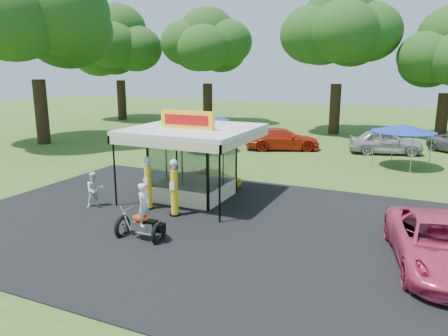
{
  "coord_description": "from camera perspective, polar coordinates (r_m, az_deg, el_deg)",
  "views": [
    {
      "loc": [
        7.61,
        -12.39,
        6.12
      ],
      "look_at": [
        0.02,
        4.0,
        1.88
      ],
      "focal_mm": 35.0,
      "sensor_mm": 36.0,
      "label": 1
    }
  ],
  "objects": [
    {
      "name": "ground",
      "position": [
        15.78,
        -6.28,
        -9.69
      ],
      "size": [
        120.0,
        120.0,
        0.0
      ],
      "primitive_type": "plane",
      "color": "#33561B",
      "rests_on": "ground"
    },
    {
      "name": "asphalt_apron",
      "position": [
        17.39,
        -2.86,
        -7.34
      ],
      "size": [
        20.0,
        14.0,
        0.04
      ],
      "primitive_type": "cube",
      "color": "black",
      "rests_on": "ground"
    },
    {
      "name": "gas_station_kiosk",
      "position": [
        20.33,
        -4.0,
        0.87
      ],
      "size": [
        5.4,
        5.4,
        4.18
      ],
      "color": "white",
      "rests_on": "ground"
    },
    {
      "name": "gas_pump_left",
      "position": [
        19.1,
        -9.88,
        -2.13
      ],
      "size": [
        0.44,
        0.44,
        2.36
      ],
      "color": "black",
      "rests_on": "ground"
    },
    {
      "name": "gas_pump_right",
      "position": [
        18.08,
        -6.5,
        -2.77
      ],
      "size": [
        0.45,
        0.45,
        2.44
      ],
      "color": "black",
      "rests_on": "ground"
    },
    {
      "name": "motorcycle",
      "position": [
        15.91,
        -10.57,
        -6.36
      ],
      "size": [
        1.85,
        0.91,
        2.19
      ],
      "rotation": [
        0.0,
        0.0,
        0.03
      ],
      "color": "black",
      "rests_on": "ground"
    },
    {
      "name": "spare_tires",
      "position": [
        20.44,
        -9.66,
        -3.23
      ],
      "size": [
        1.02,
        0.9,
        0.82
      ],
      "rotation": [
        0.0,
        0.0,
        0.5
      ],
      "color": "black",
      "rests_on": "ground"
    },
    {
      "name": "kiosk_car",
      "position": [
        22.54,
        -1.25,
        -1.28
      ],
      "size": [
        2.82,
        1.13,
        0.96
      ],
      "primitive_type": "imported",
      "rotation": [
        0.0,
        0.0,
        1.57
      ],
      "color": "yellow",
      "rests_on": "ground"
    },
    {
      "name": "pink_sedan",
      "position": [
        15.13,
        26.36,
        -8.86
      ],
      "size": [
        3.78,
        6.13,
        1.58
      ],
      "primitive_type": "imported",
      "rotation": [
        0.0,
        0.0,
        0.21
      ],
      "color": "#D33966",
      "rests_on": "ground"
    },
    {
      "name": "spectator_west",
      "position": [
        20.03,
        -16.54,
        -2.74
      ],
      "size": [
        0.95,
        0.99,
        1.61
      ],
      "primitive_type": "imported",
      "rotation": [
        0.0,
        0.0,
        0.95
      ],
      "color": "white",
      "rests_on": "ground"
    },
    {
      "name": "bg_car_b",
      "position": [
        32.85,
        7.62,
        3.78
      ],
      "size": [
        5.92,
        4.29,
        1.59
      ],
      "primitive_type": "imported",
      "rotation": [
        0.0,
        0.0,
        1.99
      ],
      "color": "red",
      "rests_on": "ground"
    },
    {
      "name": "bg_car_c",
      "position": [
        33.04,
        20.33,
        3.22
      ],
      "size": [
        5.35,
        3.3,
        1.7
      ],
      "primitive_type": "imported",
      "rotation": [
        0.0,
        0.0,
        1.85
      ],
      "color": "#9C9DA0",
      "rests_on": "ground"
    },
    {
      "name": "tent_west",
      "position": [
        31.56,
        -2.99,
        6.67
      ],
      "size": [
        4.0,
        4.0,
        2.8
      ],
      "rotation": [
        0.0,
        0.0,
        0.42
      ],
      "color": "gray",
      "rests_on": "ground"
    },
    {
      "name": "tent_east",
      "position": [
        28.69,
        22.41,
        4.79
      ],
      "size": [
        3.81,
        3.81,
        2.66
      ],
      "rotation": [
        0.0,
        0.0,
        -0.41
      ],
      "color": "gray",
      "rests_on": "ground"
    },
    {
      "name": "oak_far_a",
      "position": [
        52.35,
        -13.55,
        14.91
      ],
      "size": [
        10.59,
        10.59,
        12.55
      ],
      "color": "black",
      "rests_on": "ground"
    },
    {
      "name": "oak_far_b",
      "position": [
        47.36,
        -2.2,
        14.92
      ],
      "size": [
        9.89,
        9.89,
        11.8
      ],
      "color": "black",
      "rests_on": "ground"
    },
    {
      "name": "oak_far_c",
      "position": [
        41.35,
        14.75,
        15.54
      ],
      "size": [
        10.82,
        10.82,
        12.76
      ],
      "color": "black",
      "rests_on": "ground"
    },
    {
      "name": "oak_near",
      "position": [
        37.76,
        -23.7,
        17.15
      ],
      "size": [
        13.04,
        13.04,
        15.01
      ],
      "color": "black",
      "rests_on": "ground"
    }
  ]
}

